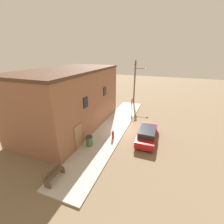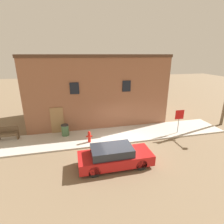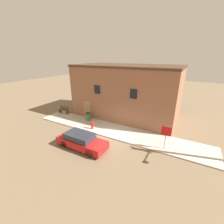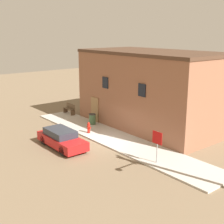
{
  "view_description": "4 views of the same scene",
  "coord_description": "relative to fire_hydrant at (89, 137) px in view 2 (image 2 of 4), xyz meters",
  "views": [
    {
      "loc": [
        -13.44,
        -3.46,
        7.65
      ],
      "look_at": [
        -0.23,
        1.46,
        2.0
      ],
      "focal_mm": 24.0,
      "sensor_mm": 36.0,
      "label": 1
    },
    {
      "loc": [
        -3.08,
        -10.71,
        6.16
      ],
      "look_at": [
        -0.23,
        1.46,
        2.0
      ],
      "focal_mm": 28.0,
      "sensor_mm": 36.0,
      "label": 2
    },
    {
      "loc": [
        6.33,
        -10.34,
        7.08
      ],
      "look_at": [
        -0.23,
        1.46,
        2.0
      ],
      "focal_mm": 24.0,
      "sensor_mm": 36.0,
      "label": 3
    },
    {
      "loc": [
        16.69,
        -12.1,
        7.64
      ],
      "look_at": [
        -0.23,
        1.46,
        2.0
      ],
      "focal_mm": 50.0,
      "sensor_mm": 36.0,
      "label": 4
    }
  ],
  "objects": [
    {
      "name": "parked_car",
      "position": [
        1.12,
        -2.99,
        0.07
      ],
      "size": [
        4.22,
        1.61,
        1.23
      ],
      "color": "black",
      "rests_on": "ground"
    },
    {
      "name": "ground_plane",
      "position": [
        2.09,
        -0.67,
        -0.53
      ],
      "size": [
        80.0,
        80.0,
        0.0
      ],
      "primitive_type": "plane",
      "color": "#7A664C"
    },
    {
      "name": "brick_building",
      "position": [
        1.32,
        5.26,
        2.54
      ],
      "size": [
        12.07,
        6.16,
        6.14
      ],
      "color": "#8E5B42",
      "rests_on": "ground"
    },
    {
      "name": "stop_sign",
      "position": [
        7.1,
        -0.05,
        0.93
      ],
      "size": [
        0.74,
        0.06,
        1.92
      ],
      "color": "gray",
      "rests_on": "sidewalk"
    },
    {
      "name": "bench",
      "position": [
        -5.82,
        1.84,
        0.04
      ],
      "size": [
        1.41,
        0.44,
        0.95
      ],
      "color": "brown",
      "rests_on": "sidewalk"
    },
    {
      "name": "fire_hydrant",
      "position": [
        0.0,
        0.0,
        0.0
      ],
      "size": [
        0.45,
        0.21,
        0.84
      ],
      "color": "red",
      "rests_on": "sidewalk"
    },
    {
      "name": "trash_bin",
      "position": [
        -1.7,
        1.54,
        0.02
      ],
      "size": [
        0.58,
        0.58,
        0.88
      ],
      "color": "#426642",
      "rests_on": "sidewalk"
    },
    {
      "name": "sidewalk",
      "position": [
        2.09,
        0.79,
        -0.48
      ],
      "size": [
        18.01,
        2.92,
        0.11
      ],
      "color": "#BCB7AD",
      "rests_on": "ground"
    }
  ]
}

